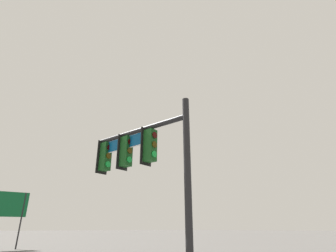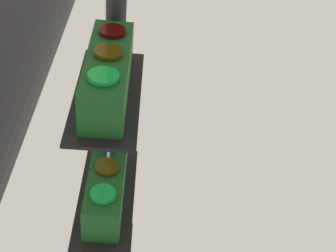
{
  "view_description": "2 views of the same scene",
  "coord_description": "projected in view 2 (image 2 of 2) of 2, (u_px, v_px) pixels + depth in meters",
  "views": [
    {
      "loc": [
        -12.22,
        -2.16,
        1.65
      ],
      "look_at": [
        -5.71,
        -7.24,
        4.88
      ],
      "focal_mm": 28.0,
      "sensor_mm": 36.0,
      "label": 1
    },
    {
      "loc": [
        -7.02,
        -7.63,
        1.22
      ],
      "look_at": [
        -2.57,
        -6.99,
        6.79
      ],
      "focal_mm": 50.0,
      "sensor_mm": 36.0,
      "label": 2
    }
  ],
  "objects": [
    {
      "name": "signal_pole_near",
      "position": [
        104.0,
        139.0,
        3.62
      ],
      "size": [
        4.3,
        1.3,
        5.52
      ],
      "color": "black",
      "rests_on": "ground_plane"
    }
  ]
}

